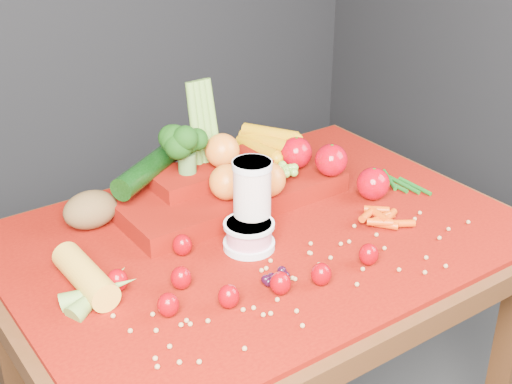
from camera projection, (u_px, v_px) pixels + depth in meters
table at (261, 275)px, 1.56m from camera, size 1.10×0.80×0.75m
red_cloth at (261, 235)px, 1.51m from camera, size 1.05×0.75×0.01m
milk_glass at (252, 198)px, 1.44m from camera, size 0.08×0.08×0.18m
yogurt_bowl at (249, 234)px, 1.44m from camera, size 0.11×0.11×0.06m
strawberry_scatter at (232, 275)px, 1.32m from camera, size 0.48×0.28×0.05m
dark_grape_cluster at (277, 278)px, 1.33m from camera, size 0.06×0.05×0.03m
soybean_scatter at (322, 274)px, 1.36m from camera, size 0.84×0.24×0.01m
corn_ear at (95, 287)px, 1.29m from camera, size 0.18×0.23×0.06m
potato at (91, 210)px, 1.51m from camera, size 0.12×0.09×0.08m
baby_carrot_pile at (384, 213)px, 1.55m from camera, size 0.17×0.17×0.03m
green_bean_pile at (400, 183)px, 1.70m from camera, size 0.14×0.12×0.01m
produce_mound at (237, 176)px, 1.61m from camera, size 0.58×0.38×0.27m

